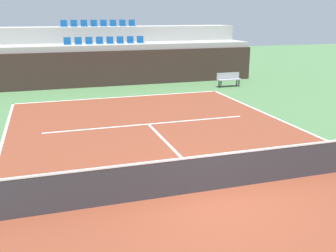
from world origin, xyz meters
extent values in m
plane|color=#477042|center=(0.00, 0.00, 0.00)|extent=(80.00, 80.00, 0.00)
cube|color=brown|center=(0.00, 0.00, 0.01)|extent=(11.00, 24.00, 0.01)
cube|color=white|center=(0.00, 11.95, 0.01)|extent=(11.00, 0.10, 0.00)
cube|color=white|center=(0.00, 6.40, 0.01)|extent=(8.26, 0.10, 0.00)
cube|color=white|center=(0.00, 3.20, 0.01)|extent=(0.10, 6.40, 0.00)
cube|color=#33231E|center=(0.00, 15.50, 1.07)|extent=(19.05, 0.30, 2.14)
cube|color=#9E9E99|center=(0.00, 16.85, 1.24)|extent=(19.05, 2.40, 2.47)
cube|color=#9E9E99|center=(0.00, 19.25, 1.73)|extent=(19.05, 2.40, 3.47)
cube|color=#145193|center=(-2.32, 16.85, 2.49)|extent=(0.44, 0.44, 0.04)
cube|color=#145193|center=(-2.32, 17.05, 2.71)|extent=(0.44, 0.04, 0.40)
cube|color=#145193|center=(-1.66, 16.85, 2.49)|extent=(0.44, 0.44, 0.04)
cube|color=#145193|center=(-1.66, 17.05, 2.71)|extent=(0.44, 0.04, 0.40)
cube|color=#145193|center=(-1.00, 16.85, 2.49)|extent=(0.44, 0.44, 0.04)
cube|color=#145193|center=(-1.00, 17.05, 2.71)|extent=(0.44, 0.04, 0.40)
cube|color=#145193|center=(-0.33, 16.85, 2.49)|extent=(0.44, 0.44, 0.04)
cube|color=#145193|center=(-0.33, 17.05, 2.71)|extent=(0.44, 0.04, 0.40)
cube|color=#145193|center=(0.33, 16.85, 2.49)|extent=(0.44, 0.44, 0.04)
cube|color=#145193|center=(0.33, 17.05, 2.71)|extent=(0.44, 0.04, 0.40)
cube|color=#145193|center=(1.00, 16.85, 2.49)|extent=(0.44, 0.44, 0.04)
cube|color=#145193|center=(1.00, 17.05, 2.71)|extent=(0.44, 0.04, 0.40)
cube|color=#145193|center=(1.66, 16.85, 2.49)|extent=(0.44, 0.44, 0.04)
cube|color=#145193|center=(1.66, 17.05, 2.71)|extent=(0.44, 0.04, 0.40)
cube|color=#145193|center=(2.32, 16.85, 2.49)|extent=(0.44, 0.44, 0.04)
cube|color=#145193|center=(2.32, 17.05, 2.71)|extent=(0.44, 0.04, 0.40)
cube|color=#145193|center=(-2.32, 19.25, 3.49)|extent=(0.44, 0.44, 0.04)
cube|color=#145193|center=(-2.32, 19.45, 3.71)|extent=(0.44, 0.04, 0.40)
cube|color=#145193|center=(-1.66, 19.25, 3.49)|extent=(0.44, 0.44, 0.04)
cube|color=#145193|center=(-1.66, 19.45, 3.71)|extent=(0.44, 0.04, 0.40)
cube|color=#145193|center=(-1.00, 19.25, 3.49)|extent=(0.44, 0.44, 0.04)
cube|color=#145193|center=(-1.00, 19.45, 3.71)|extent=(0.44, 0.04, 0.40)
cube|color=#145193|center=(-0.33, 19.25, 3.49)|extent=(0.44, 0.44, 0.04)
cube|color=#145193|center=(-0.33, 19.45, 3.71)|extent=(0.44, 0.04, 0.40)
cube|color=#145193|center=(0.33, 19.25, 3.49)|extent=(0.44, 0.44, 0.04)
cube|color=#145193|center=(0.33, 19.45, 3.71)|extent=(0.44, 0.04, 0.40)
cube|color=#145193|center=(1.00, 19.25, 3.49)|extent=(0.44, 0.44, 0.04)
cube|color=#145193|center=(1.00, 19.45, 3.71)|extent=(0.44, 0.04, 0.40)
cube|color=#145193|center=(1.66, 19.25, 3.49)|extent=(0.44, 0.44, 0.04)
cube|color=#145193|center=(1.66, 19.45, 3.71)|extent=(0.44, 0.04, 0.40)
cube|color=#145193|center=(2.32, 19.25, 3.49)|extent=(0.44, 0.44, 0.04)
cube|color=#145193|center=(2.32, 19.45, 3.71)|extent=(0.44, 0.04, 0.40)
cube|color=#333338|center=(0.00, 0.00, 0.47)|extent=(10.90, 0.02, 0.92)
cube|color=white|center=(0.00, 0.00, 0.96)|extent=(10.90, 0.04, 0.05)
cube|color=#99999E|center=(6.86, 12.99, 0.45)|extent=(1.50, 0.40, 0.05)
cube|color=#99999E|center=(6.86, 13.17, 0.67)|extent=(1.50, 0.04, 0.36)
cube|color=#2D2D33|center=(6.26, 12.85, 0.21)|extent=(0.06, 0.06, 0.42)
cube|color=#2D2D33|center=(7.46, 12.85, 0.21)|extent=(0.06, 0.06, 0.42)
cube|color=#2D2D33|center=(6.26, 13.13, 0.21)|extent=(0.06, 0.06, 0.42)
cube|color=#2D2D33|center=(7.46, 13.13, 0.21)|extent=(0.06, 0.06, 0.42)
camera|label=1|loc=(-3.84, -8.23, 4.32)|focal=41.50mm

